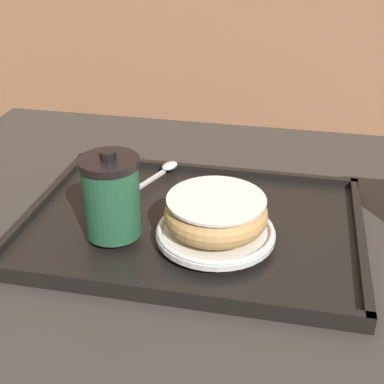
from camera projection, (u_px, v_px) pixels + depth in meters
The scene contains 6 objects.
cafe_table at pixel (203, 304), 0.88m from camera, with size 1.08×0.84×0.72m.
serving_tray at pixel (192, 226), 0.79m from camera, with size 0.49×0.35×0.02m.
coffee_cup_front at pixel (112, 196), 0.72m from camera, with size 0.08×0.08×0.12m.
plate_with_chocolate_donut at pixel (216, 232), 0.73m from camera, with size 0.16×0.16×0.01m.
donut_chocolate_glazed at pixel (216, 213), 0.72m from camera, with size 0.14×0.14×0.05m.
spoon at pixel (161, 172), 0.90m from camera, with size 0.07×0.15×0.01m.
Camera 1 is at (0.12, -0.67, 1.15)m, focal length 50.00 mm.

